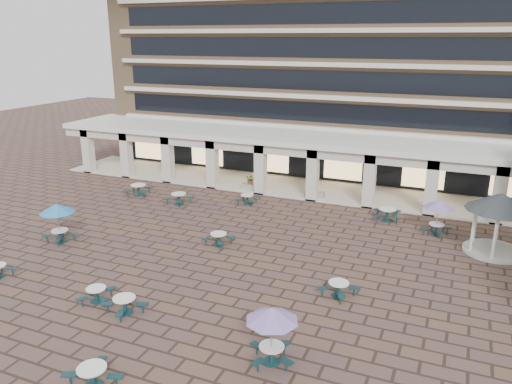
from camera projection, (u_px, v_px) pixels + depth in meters
The scene contains 18 objects.
ground at pixel (211, 259), 27.71m from camera, with size 120.00×120.00×0.00m, color brown.
apartment_building at pixel (335, 28), 46.36m from camera, with size 40.00×15.50×25.20m.
retail_arcade at pixel (296, 152), 39.83m from camera, with size 42.00×6.60×4.40m.
picnic_table_1 at pixel (125, 304), 22.17m from camera, with size 2.07×2.07×0.76m.
picnic_table_2 at pixel (92, 375), 17.46m from camera, with size 2.16×2.16×0.79m.
picnic_table_4 at pixel (57, 210), 29.49m from camera, with size 2.07×2.07×2.38m.
picnic_table_5 at pixel (96, 293), 23.16m from camera, with size 1.86×1.86×0.69m.
picnic_table_6 at pixel (272, 316), 18.31m from camera, with size 2.02×2.02×2.34m.
picnic_table_7 at pixel (339, 288), 23.61m from camera, with size 1.99×1.99×0.73m.
picnic_table_8 at pixel (138, 189), 38.72m from camera, with size 2.27×2.27×0.87m.
picnic_table_9 at pixel (179, 198), 36.71m from camera, with size 2.08×2.08×0.82m.
picnic_table_10 at pixel (219, 238), 29.48m from camera, with size 1.86×1.86×0.73m.
picnic_table_11 at pixel (439, 205), 30.60m from camera, with size 1.96×1.96×2.26m.
picnic_table_12 at pixel (247, 198), 36.79m from camera, with size 1.63×1.63×0.70m.
picnic_table_13 at pixel (387, 214), 33.35m from camera, with size 2.11×2.11×0.85m.
gazebo at pixel (500, 209), 27.80m from camera, with size 3.77×3.77×3.51m.
planter_left at pixel (251, 183), 40.06m from camera, with size 1.50×0.66×1.34m.
planter_right at pixel (315, 192), 38.10m from camera, with size 1.50×0.67×1.23m.
Camera 1 is at (12.20, -22.36, 11.79)m, focal length 35.00 mm.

